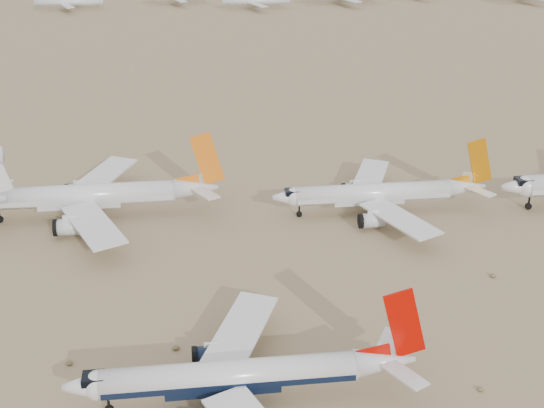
% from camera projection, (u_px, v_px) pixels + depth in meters
% --- Properties ---
extents(main_airliner, '(43.88, 42.86, 15.48)m').
position_uv_depth(main_airliner, '(245.00, 375.00, 96.47)').
color(main_airliner, silver).
rests_on(main_airliner, ground).
extents(row2_gold_tail, '(42.27, 41.34, 15.05)m').
position_uv_depth(row2_gold_tail, '(382.00, 193.00, 151.34)').
color(row2_gold_tail, silver).
rests_on(row2_gold_tail, ground).
extents(row2_orange_tail, '(47.57, 46.54, 16.97)m').
position_uv_depth(row2_orange_tail, '(95.00, 195.00, 148.90)').
color(row2_orange_tail, silver).
rests_on(row2_orange_tail, ground).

